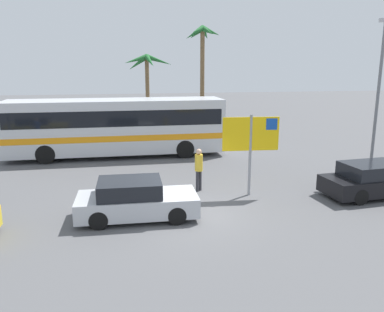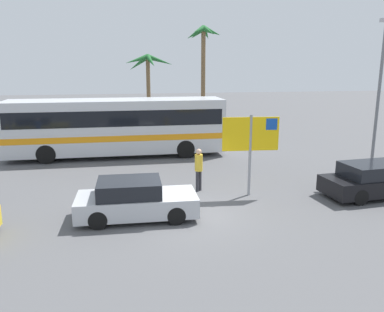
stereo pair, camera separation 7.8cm
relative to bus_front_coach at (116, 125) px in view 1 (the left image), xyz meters
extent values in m
plane|color=#565659|center=(2.26, -9.65, -1.78)|extent=(120.00, 120.00, 0.00)
cube|color=silver|center=(0.00, 0.00, -0.06)|extent=(11.85, 2.69, 2.90)
cube|color=black|center=(0.00, 0.00, 0.49)|extent=(11.38, 2.72, 0.84)
cube|color=orange|center=(0.00, 0.00, -0.57)|extent=(11.73, 2.72, 0.32)
cylinder|color=black|center=(3.67, 1.22, -1.28)|extent=(1.00, 0.28, 1.00)
cylinder|color=black|center=(3.67, -1.22, -1.28)|extent=(1.00, 0.28, 1.00)
cylinder|color=black|center=(-3.67, 1.22, -1.28)|extent=(1.00, 0.28, 1.00)
cylinder|color=black|center=(-3.67, -1.22, -1.28)|extent=(1.00, 0.28, 1.00)
cylinder|color=gray|center=(5.11, -7.97, -0.18)|extent=(0.11, 0.11, 3.20)
cube|color=yellow|center=(5.11, -7.97, 0.67)|extent=(2.20, 0.23, 1.30)
cube|color=#1447A8|center=(5.91, -8.03, 1.04)|extent=(0.44, 0.10, 0.44)
cube|color=black|center=(10.02, -8.95, -1.30)|extent=(4.43, 2.06, 0.64)
cube|color=black|center=(9.76, -8.97, -0.72)|extent=(2.36, 1.75, 0.52)
cylinder|color=black|center=(8.63, -8.30, -1.48)|extent=(0.61, 0.21, 0.60)
cylinder|color=black|center=(8.76, -9.84, -1.48)|extent=(0.61, 0.21, 0.60)
cube|color=#B7BABF|center=(0.66, -9.60, -1.30)|extent=(4.02, 1.84, 0.64)
cube|color=black|center=(0.42, -9.59, -0.72)|extent=(2.11, 1.66, 0.52)
cylinder|color=black|center=(1.91, -8.83, -1.48)|extent=(0.60, 0.17, 0.60)
cylinder|color=black|center=(1.87, -10.43, -1.48)|extent=(0.60, 0.17, 0.60)
cylinder|color=black|center=(-0.55, -8.77, -1.48)|extent=(0.60, 0.17, 0.60)
cylinder|color=black|center=(-0.59, -10.37, -1.48)|extent=(0.60, 0.17, 0.60)
cylinder|color=#2D2D33|center=(3.32, -7.07, -1.36)|extent=(0.13, 0.13, 0.85)
cylinder|color=#2D2D33|center=(3.19, -7.19, -1.36)|extent=(0.13, 0.13, 0.85)
cylinder|color=gold|center=(3.25, -7.13, -0.59)|extent=(0.32, 0.32, 0.68)
sphere|color=tan|center=(3.25, -7.13, -0.14)|extent=(0.23, 0.23, 0.23)
cylinder|color=slate|center=(11.84, -5.92, 1.63)|extent=(0.14, 0.14, 6.84)
cylinder|color=brown|center=(6.37, 6.98, 1.93)|extent=(0.32, 0.32, 7.43)
cone|color=#23662D|center=(7.03, 7.10, 5.62)|extent=(1.55, 0.71, 0.87)
cone|color=#23662D|center=(6.67, 7.53, 5.51)|extent=(1.10, 1.49, 1.06)
cone|color=#23662D|center=(6.01, 7.51, 5.52)|extent=(1.18, 1.47, 1.04)
cone|color=#23662D|center=(5.76, 6.93, 5.47)|extent=(1.48, 0.55, 1.12)
cone|color=#23662D|center=(5.92, 6.46, 5.66)|extent=(1.30, 1.42, 0.79)
cone|color=#23662D|center=(6.62, 6.36, 5.59)|extent=(0.97, 1.54, 0.92)
cylinder|color=brown|center=(2.51, 10.21, 0.96)|extent=(0.32, 0.32, 5.48)
cone|color=#23662D|center=(3.48, 10.12, 3.59)|extent=(2.11, 0.62, 1.04)
cone|color=#23662D|center=(2.78, 11.16, 3.64)|extent=(0.99, 2.13, 0.94)
cone|color=#23662D|center=(1.82, 10.75, 3.38)|extent=(1.84, 1.56, 1.41)
cone|color=#23662D|center=(1.63, 9.77, 3.64)|extent=(2.07, 1.32, 0.94)
cone|color=#23662D|center=(2.69, 9.27, 3.53)|extent=(0.82, 2.11, 1.15)
camera|label=1|loc=(0.18, -22.19, 3.23)|focal=36.83mm
camera|label=2|loc=(0.26, -22.20, 3.23)|focal=36.83mm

